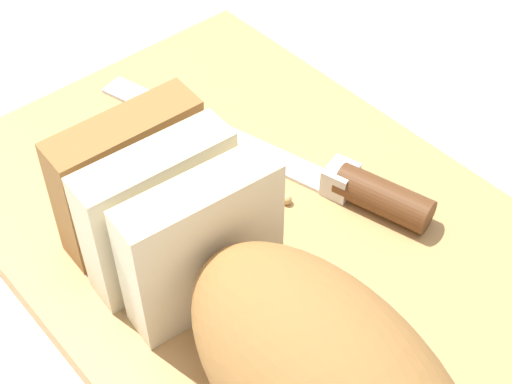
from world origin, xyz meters
TOP-DOWN VIEW (x-y plane):
  - ground_plane at (0.00, 0.00)m, footprint 3.00×3.00m
  - cutting_board at (0.00, 0.00)m, footprint 0.45×0.33m
  - bread_loaf at (-0.09, 0.07)m, footprint 0.30×0.10m
  - bread_knife at (-0.01, -0.07)m, footprint 0.28×0.11m
  - crumb_near_knife at (0.03, 0.02)m, footprint 0.01×0.01m
  - crumb_near_loaf at (-0.06, -0.00)m, footprint 0.00×0.00m
  - crumb_stray_left at (-0.00, -0.03)m, footprint 0.01×0.01m
  - crumb_stray_right at (-0.07, -0.01)m, footprint 0.01×0.01m

SIDE VIEW (x-z plane):
  - ground_plane at x=0.00m, z-range 0.00..0.00m
  - cutting_board at x=0.00m, z-range 0.00..0.02m
  - crumb_near_loaf at x=-0.06m, z-range 0.02..0.02m
  - crumb_stray_right at x=-0.07m, z-range 0.02..0.03m
  - crumb_near_knife at x=0.03m, z-range 0.02..0.03m
  - crumb_stray_left at x=0.00m, z-range 0.02..0.03m
  - bread_knife at x=-0.01m, z-range 0.02..0.04m
  - bread_loaf at x=-0.09m, z-range 0.02..0.12m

